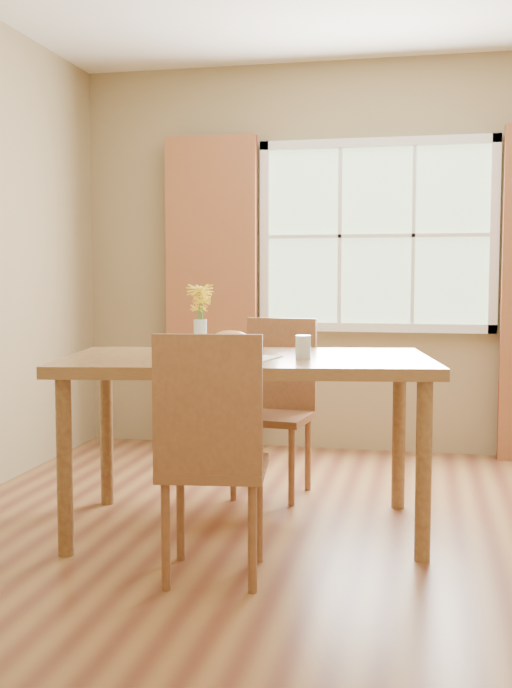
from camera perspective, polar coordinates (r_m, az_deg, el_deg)
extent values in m
cube|color=brown|center=(3.95, 6.58, -13.41)|extent=(4.20, 3.80, 0.02)
cube|color=#8F7C56|center=(5.66, 8.54, 6.05)|extent=(4.20, 0.02, 2.70)
cube|color=#8F7C56|center=(1.87, 1.43, 8.59)|extent=(4.20, 0.02, 2.70)
cube|color=#9BBE8F|center=(5.64, 8.54, 7.58)|extent=(1.50, 0.02, 1.20)
cube|color=white|center=(5.67, 8.60, 13.96)|extent=(1.62, 0.04, 0.06)
cube|color=white|center=(5.61, 8.44, 1.16)|extent=(1.62, 0.04, 0.06)
cube|color=white|center=(5.71, 0.61, 7.60)|extent=(0.06, 0.04, 1.32)
cube|color=white|center=(5.61, 16.56, 7.44)|extent=(0.06, 0.04, 1.32)
cube|color=white|center=(5.61, 8.52, 7.59)|extent=(1.50, 0.03, 0.02)
cube|color=maroon|center=(5.72, -3.18, 3.58)|extent=(0.65, 0.08, 2.20)
cube|color=olive|center=(3.84, -0.62, -1.28)|extent=(1.87, 1.24, 0.05)
cylinder|color=olive|center=(3.65, -13.42, -8.47)|extent=(0.07, 0.07, 0.79)
cylinder|color=olive|center=(3.56, 11.79, -8.78)|extent=(0.07, 0.07, 0.79)
cylinder|color=olive|center=(4.41, -10.55, -6.11)|extent=(0.07, 0.07, 0.79)
cylinder|color=olive|center=(4.33, 10.09, -6.30)|extent=(0.07, 0.07, 0.79)
cube|color=brown|center=(3.31, -2.98, -8.75)|extent=(0.47, 0.47, 0.04)
cube|color=brown|center=(3.07, -3.46, -4.32)|extent=(0.42, 0.09, 0.54)
cylinder|color=brown|center=(3.24, -6.42, -13.40)|extent=(0.04, 0.04, 0.43)
cylinder|color=brown|center=(3.20, -0.25, -13.63)|extent=(0.04, 0.04, 0.43)
cylinder|color=brown|center=(3.56, -5.37, -11.71)|extent=(0.04, 0.04, 0.43)
cylinder|color=brown|center=(3.52, 0.20, -11.88)|extent=(0.04, 0.04, 0.43)
cube|color=brown|center=(4.50, 1.11, -5.24)|extent=(0.46, 0.46, 0.04)
cube|color=brown|center=(4.63, 1.81, -1.41)|extent=(0.41, 0.08, 0.53)
cylinder|color=brown|center=(4.44, -1.62, -8.39)|extent=(0.04, 0.04, 0.42)
cylinder|color=brown|center=(4.34, 2.53, -8.71)|extent=(0.04, 0.04, 0.42)
cylinder|color=brown|center=(4.75, -0.20, -7.52)|extent=(0.04, 0.04, 0.42)
cylinder|color=brown|center=(4.65, 3.70, -7.79)|extent=(0.04, 0.04, 0.42)
cube|color=beige|center=(3.74, -2.22, -0.99)|extent=(0.50, 0.41, 0.01)
cube|color=#A1D234|center=(3.74, -1.66, -0.86)|extent=(0.31, 0.31, 0.01)
ellipsoid|color=gold|center=(3.72, -1.87, -0.47)|extent=(0.15, 0.11, 0.04)
ellipsoid|color=#4C8C2D|center=(3.69, -1.30, -0.31)|extent=(0.08, 0.06, 0.01)
cylinder|color=red|center=(3.72, -1.94, 0.01)|extent=(0.08, 0.08, 0.01)
cylinder|color=red|center=(3.72, -1.49, 0.11)|extent=(0.08, 0.08, 0.01)
ellipsoid|color=gold|center=(3.72, -1.81, 0.57)|extent=(0.15, 0.11, 0.05)
cylinder|color=silver|center=(3.75, 3.36, -0.21)|extent=(0.07, 0.07, 0.11)
cylinder|color=silver|center=(3.75, 3.36, -0.34)|extent=(0.06, 0.06, 0.09)
cylinder|color=silver|center=(4.05, -3.97, 0.58)|extent=(0.07, 0.07, 0.17)
cylinder|color=silver|center=(4.05, -3.97, 0.00)|extent=(0.06, 0.06, 0.08)
cylinder|color=#3D7028|center=(4.04, -3.97, 1.63)|extent=(0.01, 0.01, 0.31)
cylinder|color=#3D7028|center=(4.03, -3.85, 1.23)|extent=(0.01, 0.01, 0.26)
cylinder|color=#3D7028|center=(4.06, -4.06, 0.99)|extent=(0.01, 0.01, 0.22)
cylinder|color=#3D7028|center=(4.04, -3.85, 1.44)|extent=(0.01, 0.01, 0.29)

